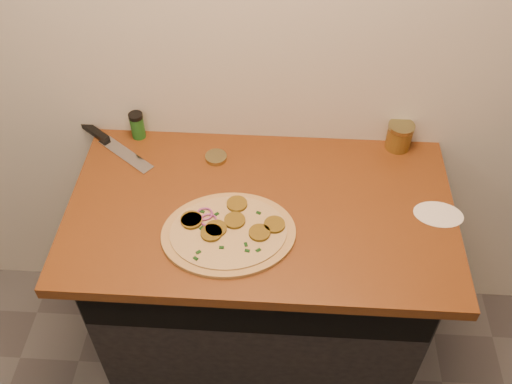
# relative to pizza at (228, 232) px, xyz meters

# --- Properties ---
(cabinet) EXTENTS (1.10, 0.60, 0.86)m
(cabinet) POSITION_rel_pizza_xyz_m (0.09, 0.15, -0.48)
(cabinet) COLOR black
(cabinet) RESTS_ON ground
(countertop) EXTENTS (1.20, 0.70, 0.04)m
(countertop) POSITION_rel_pizza_xyz_m (0.09, 0.12, -0.03)
(countertop) COLOR brown
(countertop) RESTS_ON cabinet
(pizza) EXTENTS (0.44, 0.44, 0.03)m
(pizza) POSITION_rel_pizza_xyz_m (0.00, 0.00, 0.00)
(pizza) COLOR tan
(pizza) RESTS_ON countertop
(chefs_knife) EXTENTS (0.30, 0.24, 0.02)m
(chefs_knife) POSITION_rel_pizza_xyz_m (-0.45, 0.37, -0.00)
(chefs_knife) COLOR #B7BAC1
(chefs_knife) RESTS_ON countertop
(mason_jar_lid) EXTENTS (0.09, 0.09, 0.02)m
(mason_jar_lid) POSITION_rel_pizza_xyz_m (-0.07, 0.32, -0.00)
(mason_jar_lid) COLOR #928955
(mason_jar_lid) RESTS_ON countertop
(salsa_jar) EXTENTS (0.09, 0.09, 0.10)m
(salsa_jar) POSITION_rel_pizza_xyz_m (0.54, 0.42, 0.04)
(salsa_jar) COLOR #9C140F
(salsa_jar) RESTS_ON countertop
(spice_shaker) EXTENTS (0.05, 0.05, 0.10)m
(spice_shaker) POSITION_rel_pizza_xyz_m (-0.35, 0.42, 0.04)
(spice_shaker) COLOR #1C5A1C
(spice_shaker) RESTS_ON countertop
(flour_spill) EXTENTS (0.17, 0.17, 0.00)m
(flour_spill) POSITION_rel_pizza_xyz_m (0.63, 0.11, -0.01)
(flour_spill) COLOR white
(flour_spill) RESTS_ON countertop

